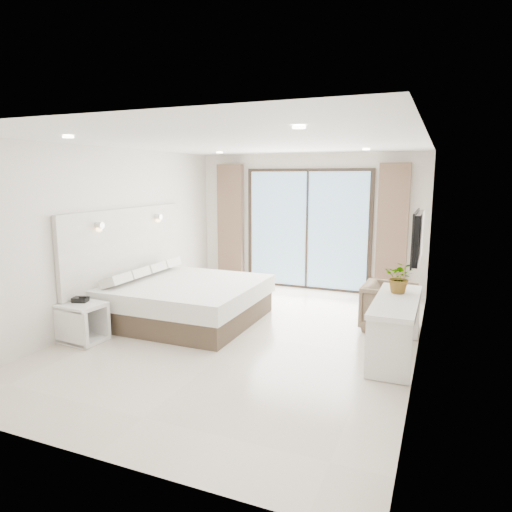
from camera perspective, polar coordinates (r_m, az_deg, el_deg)
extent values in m
plane|color=beige|center=(6.64, -1.25, -9.98)|extent=(6.20, 6.20, 0.00)
cube|color=silver|center=(9.21, 6.51, 4.22)|extent=(4.60, 0.02, 2.70)
cube|color=silver|center=(3.74, -20.87, -4.88)|extent=(4.60, 0.02, 2.70)
cube|color=silver|center=(7.52, -17.57, 2.53)|extent=(0.02, 6.20, 2.70)
cube|color=silver|center=(5.79, 20.05, 0.27)|extent=(0.02, 6.20, 2.70)
cube|color=white|center=(6.25, -1.35, 13.97)|extent=(4.60, 6.20, 0.02)
cube|color=silver|center=(7.76, -15.71, 1.35)|extent=(0.08, 3.00, 1.20)
cube|color=black|center=(5.76, 19.67, 2.26)|extent=(0.06, 1.00, 0.58)
cube|color=black|center=(5.76, 19.27, 2.28)|extent=(0.02, 1.04, 0.62)
cube|color=black|center=(9.19, 6.44, 3.27)|extent=(2.56, 0.04, 2.42)
cube|color=#88B5DA|center=(9.16, 6.39, 3.25)|extent=(2.40, 0.01, 2.30)
cube|color=brown|center=(9.67, -3.19, 3.94)|extent=(0.55, 0.14, 2.50)
cube|color=brown|center=(8.77, 16.67, 2.92)|extent=(0.55, 0.14, 2.50)
cylinder|color=white|center=(5.48, -22.44, 13.59)|extent=(0.12, 0.12, 0.02)
cylinder|color=white|center=(4.11, 5.39, 15.72)|extent=(0.12, 0.12, 0.02)
cylinder|color=white|center=(8.43, -4.58, 12.77)|extent=(0.12, 0.12, 0.02)
cylinder|color=white|center=(7.62, 13.60, 12.83)|extent=(0.12, 0.12, 0.02)
cube|color=brown|center=(7.37, -8.71, -6.64)|extent=(2.14, 2.03, 0.34)
cube|color=white|center=(7.29, -8.78, -4.31)|extent=(2.23, 2.12, 0.28)
cube|color=white|center=(7.13, -17.07, -3.23)|extent=(0.28, 0.43, 0.14)
cube|color=white|center=(7.48, -14.84, -2.51)|extent=(0.28, 0.43, 0.14)
cube|color=white|center=(7.85, -12.77, -1.84)|extent=(0.28, 0.43, 0.14)
cube|color=white|center=(8.22, -10.93, -1.24)|extent=(0.28, 0.43, 0.14)
cube|color=white|center=(6.73, -21.09, -5.76)|extent=(0.63, 0.54, 0.05)
cube|color=white|center=(6.87, -20.83, -9.66)|extent=(0.63, 0.54, 0.05)
cube|color=white|center=(6.65, -22.24, -8.24)|extent=(0.59, 0.11, 0.48)
cube|color=white|center=(6.95, -19.74, -7.31)|extent=(0.59, 0.11, 0.48)
cube|color=black|center=(6.79, -21.10, -5.10)|extent=(0.23, 0.21, 0.07)
cube|color=white|center=(5.92, 17.18, -5.39)|extent=(0.52, 1.66, 0.06)
cube|color=white|center=(5.33, 16.17, -11.42)|extent=(0.50, 0.06, 0.71)
cube|color=white|center=(6.75, 17.62, -6.95)|extent=(0.50, 0.06, 0.71)
imported|color=#33662D|center=(6.18, 17.54, -2.95)|extent=(0.38, 0.42, 0.33)
imported|color=#7B6F51|center=(7.09, 16.35, -5.81)|extent=(0.72, 0.77, 0.77)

